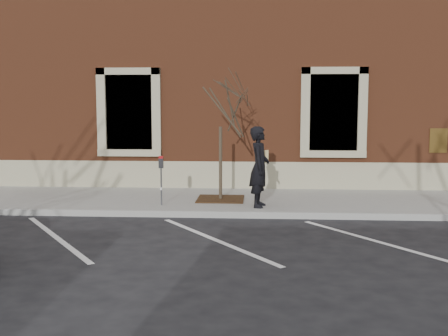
{
  "coord_description": "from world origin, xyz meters",
  "views": [
    {
      "loc": [
        0.85,
        -12.97,
        2.7
      ],
      "look_at": [
        0.0,
        0.6,
        1.1
      ],
      "focal_mm": 45.0,
      "sensor_mm": 36.0,
      "label": 1
    }
  ],
  "objects": [
    {
      "name": "parking_stripes",
      "position": [
        0.0,
        -2.2,
        0.0
      ],
      "size": [
        28.0,
        4.4,
        0.01
      ],
      "primitive_type": null,
      "color": "silver",
      "rests_on": "ground"
    },
    {
      "name": "building_civic",
      "position": [
        0.0,
        7.74,
        4.0
      ],
      "size": [
        40.0,
        8.62,
        8.0
      ],
      "color": "brown",
      "rests_on": "ground"
    },
    {
      "name": "man",
      "position": [
        0.86,
        0.6,
        1.13
      ],
      "size": [
        0.56,
        0.77,
        1.97
      ],
      "primitive_type": "imported",
      "rotation": [
        0.0,
        0.0,
        1.45
      ],
      "color": "black",
      "rests_on": "sidewalk_near"
    },
    {
      "name": "parking_meter",
      "position": [
        -1.57,
        0.67,
        1.0
      ],
      "size": [
        0.11,
        0.09,
        1.22
      ],
      "rotation": [
        0.0,
        0.0,
        0.39
      ],
      "color": "#595B60",
      "rests_on": "sidewalk_near"
    },
    {
      "name": "sapling",
      "position": [
        -0.15,
        1.55,
        2.59
      ],
      "size": [
        2.09,
        2.09,
        3.49
      ],
      "color": "#473D2B",
      "rests_on": "sidewalk_near"
    },
    {
      "name": "curb_near",
      "position": [
        0.0,
        -0.05,
        0.07
      ],
      "size": [
        40.0,
        0.12,
        0.15
      ],
      "primitive_type": "cube",
      "color": "#9E9E99",
      "rests_on": "ground"
    },
    {
      "name": "tree_grate",
      "position": [
        -0.15,
        1.55,
        0.17
      ],
      "size": [
        1.22,
        1.22,
        0.03
      ],
      "primitive_type": "cube",
      "color": "#3B2812",
      "rests_on": "sidewalk_near"
    },
    {
      "name": "sidewalk_near",
      "position": [
        0.0,
        1.75,
        0.07
      ],
      "size": [
        40.0,
        3.5,
        0.15
      ],
      "primitive_type": "cube",
      "color": "#999790",
      "rests_on": "ground"
    },
    {
      "name": "ground",
      "position": [
        0.0,
        0.0,
        0.0
      ],
      "size": [
        120.0,
        120.0,
        0.0
      ],
      "primitive_type": "plane",
      "color": "#28282B",
      "rests_on": "ground"
    }
  ]
}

